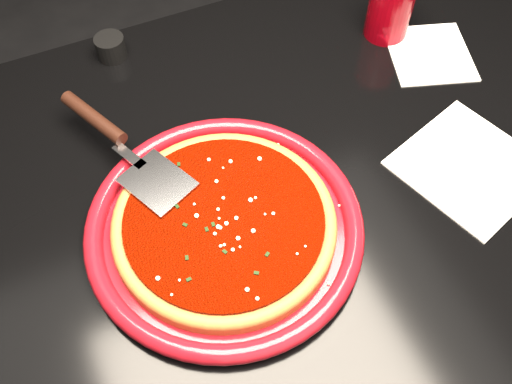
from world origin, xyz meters
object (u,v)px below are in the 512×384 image
at_px(table, 271,284).
at_px(cup, 390,9).
at_px(plate, 225,227).
at_px(ramekin, 111,47).
at_px(pizza_server, 124,146).

distance_m(table, cup, 0.56).
bearing_deg(plate, ramekin, 95.91).
distance_m(table, ramekin, 0.54).
height_order(plate, pizza_server, pizza_server).
height_order(plate, cup, cup).
xyz_separation_m(cup, ramekin, (-0.45, 0.14, -0.03)).
distance_m(table, plate, 0.41).
bearing_deg(table, plate, -151.58).
bearing_deg(ramekin, pizza_server, -100.39).
height_order(table, pizza_server, pizza_server).
xyz_separation_m(pizza_server, ramekin, (0.04, 0.23, -0.03)).
bearing_deg(plate, pizza_server, 117.39).
bearing_deg(ramekin, plate, -84.09).
bearing_deg(table, pizza_server, 150.98).
height_order(pizza_server, cup, cup).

